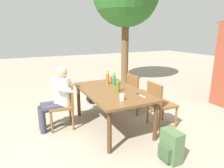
% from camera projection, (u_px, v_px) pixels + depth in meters
% --- Properties ---
extents(ground_plane, '(24.00, 24.00, 0.00)m').
position_uv_depth(ground_plane, '(112.00, 126.00, 3.86)').
color(ground_plane, gray).
extents(dining_table, '(1.71, 1.00, 0.72)m').
position_uv_depth(dining_table, '(112.00, 94.00, 3.69)').
color(dining_table, brown).
rests_on(dining_table, ground_plane).
extents(chair_near_left, '(0.49, 0.49, 0.87)m').
position_uv_depth(chair_near_left, '(65.00, 102.00, 3.72)').
color(chair_near_left, brown).
rests_on(chair_near_left, ground_plane).
extents(chair_far_right, '(0.45, 0.45, 0.87)m').
position_uv_depth(chair_far_right, '(159.00, 102.00, 3.74)').
color(chair_far_right, brown).
rests_on(chair_far_right, ground_plane).
extents(chair_far_left, '(0.45, 0.45, 0.87)m').
position_uv_depth(chair_far_left, '(137.00, 91.00, 4.40)').
color(chair_far_left, brown).
rests_on(chair_far_left, ground_plane).
extents(person_in_white_shirt, '(0.47, 0.61, 1.18)m').
position_uv_depth(person_in_white_shirt, '(58.00, 95.00, 3.64)').
color(person_in_white_shirt, white).
rests_on(person_in_white_shirt, ground_plane).
extents(bottle_olive, '(0.06, 0.06, 0.26)m').
position_uv_depth(bottle_olive, '(118.00, 86.00, 3.55)').
color(bottle_olive, '#566623').
rests_on(bottle_olive, dining_table).
extents(bottle_green, '(0.06, 0.06, 0.29)m').
position_uv_depth(bottle_green, '(114.00, 79.00, 3.98)').
color(bottle_green, '#287A38').
rests_on(bottle_green, dining_table).
extents(bottle_amber, '(0.06, 0.06, 0.30)m').
position_uv_depth(bottle_amber, '(108.00, 78.00, 4.08)').
color(bottle_amber, '#996019').
rests_on(bottle_amber, dining_table).
extents(cup_glass, '(0.07, 0.07, 0.10)m').
position_uv_depth(cup_glass, '(122.00, 97.00, 3.12)').
color(cup_glass, silver).
rests_on(cup_glass, dining_table).
extents(cup_terracotta, '(0.08, 0.08, 0.09)m').
position_uv_depth(cup_terracotta, '(110.00, 78.00, 4.44)').
color(cup_terracotta, '#BC6B47').
rests_on(cup_terracotta, dining_table).
extents(table_knife, '(0.24, 0.03, 0.01)m').
position_uv_depth(table_knife, '(140.00, 95.00, 3.38)').
color(table_knife, silver).
rests_on(table_knife, dining_table).
extents(backpack_by_near_side, '(0.32, 0.24, 0.43)m').
position_uv_depth(backpack_by_near_side, '(93.00, 94.00, 5.11)').
color(backpack_by_near_side, black).
rests_on(backpack_by_near_side, ground_plane).
extents(backpack_by_far_side, '(0.31, 0.24, 0.46)m').
position_uv_depth(backpack_by_far_side, '(171.00, 146.00, 2.78)').
color(backpack_by_far_side, '#47663D').
rests_on(backpack_by_far_side, ground_plane).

